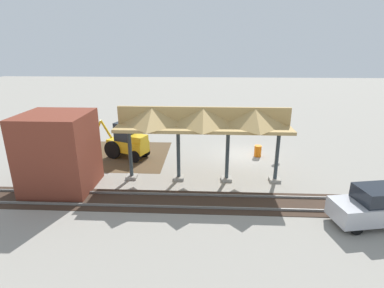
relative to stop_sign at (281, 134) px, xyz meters
name	(u,v)px	position (x,y,z in m)	size (l,w,h in m)	color
ground_plane	(243,155)	(2.84, -0.05, -1.84)	(120.00, 120.00, 0.00)	gray
dirt_work_zone	(109,155)	(13.75, 0.52, -1.83)	(9.46, 7.00, 0.01)	brown
platform_canopy	(203,119)	(6.07, 4.77, 2.31)	(10.70, 3.20, 4.90)	#9E998E
rail_tracks	(259,203)	(2.84, 7.80, -1.81)	(60.00, 2.58, 0.15)	slate
stop_sign	(281,134)	(0.00, 0.00, 0.00)	(0.70, 0.36, 2.54)	gray
backhoe	(126,142)	(12.16, 0.84, -0.58)	(5.35, 3.12, 2.82)	yellow
dirt_mound	(90,153)	(15.48, 0.15, -1.84)	(4.05, 4.05, 1.49)	brown
brick_utility_building	(59,152)	(14.77, 6.33, 0.52)	(3.91, 3.69, 4.72)	brown
distant_parked_car	(376,206)	(-2.58, 9.48, -0.85)	(4.45, 2.48, 1.98)	#B7B7BC
traffic_barrel	(258,151)	(1.73, 0.21, -1.39)	(0.56, 0.56, 0.90)	orange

